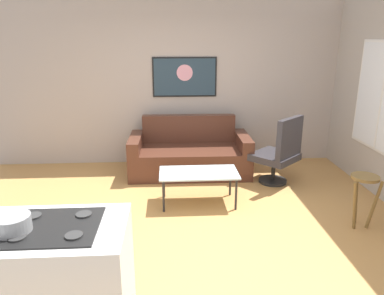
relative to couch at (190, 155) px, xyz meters
The scene contains 10 objects.
ground 1.85m from the couch, 92.04° to the right, with size 6.40×6.40×0.04m, color #B58247.
back_wall 1.26m from the couch, 96.18° to the left, with size 6.40×0.05×2.80m, color #AEA096.
couch is the anchor object (origin of this frame).
coffee_table 1.17m from the couch, 87.48° to the right, with size 1.02×0.53×0.44m.
armchair 1.43m from the couch, 23.78° to the right, with size 0.83×0.83×1.03m.
bar_stool 2.68m from the couch, 45.74° to the right, with size 0.35×0.35×0.63m.
kitchen_counter 3.68m from the couch, 111.58° to the right, with size 1.48×0.68×0.96m.
mixing_bowl 3.78m from the couch, 110.70° to the right, with size 0.23×0.23×0.12m.
wall_painting 1.31m from the couch, 94.96° to the left, with size 1.07×0.03×0.65m.
window 2.89m from the couch, 20.17° to the right, with size 0.03×1.31×1.48m.
Camera 1 is at (-0.25, -3.77, 2.12)m, focal length 34.24 mm.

